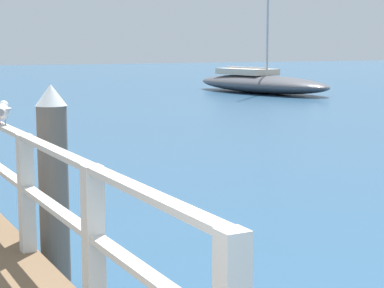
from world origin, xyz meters
name	(u,v)px	position (x,y,z in m)	size (l,w,h in m)	color
dock_piling_near	(54,184)	(1.48, 4.60, 0.95)	(0.29, 0.29, 1.89)	#6B6056
seagull_foreground	(2,110)	(1.10, 4.92, 1.63)	(0.23, 0.47, 0.21)	white
boat_1	(260,83)	(17.99, 25.61, 0.48)	(3.86, 9.01, 9.89)	#4C4C51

